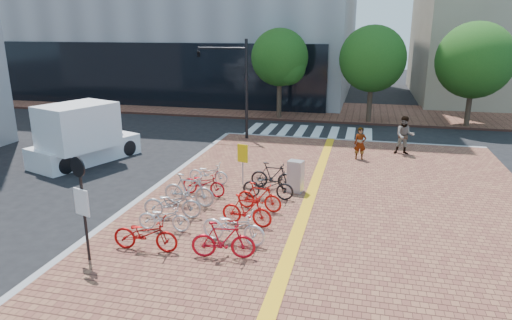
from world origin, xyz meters
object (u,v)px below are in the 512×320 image
(bike_5, at_px, (208,173))
(bike_7, at_px, (233,226))
(bike_3, at_px, (189,190))
(pedestrian_a, at_px, (360,144))
(bike_6, at_px, (223,240))
(utility_box, at_px, (296,176))
(bike_11, at_px, (273,176))
(bike_9, at_px, (259,197))
(bike_10, at_px, (268,186))
(bike_2, at_px, (172,203))
(bike_8, at_px, (247,210))
(bike_1, at_px, (164,217))
(yellow_sign, at_px, (242,157))
(notice_sign, at_px, (82,196))
(bike_0, at_px, (145,234))
(bike_4, at_px, (203,183))
(traffic_light_pole, at_px, (224,70))
(pedestrian_b, at_px, (405,135))
(box_truck, at_px, (82,134))

(bike_5, relative_size, bike_7, 0.84)
(bike_3, bearing_deg, pedestrian_a, -33.19)
(bike_6, distance_m, utility_box, 5.67)
(bike_11, bearing_deg, bike_3, 137.26)
(bike_9, xyz_separation_m, pedestrian_a, (3.15, 7.16, 0.27))
(bike_10, bearing_deg, pedestrian_a, -27.35)
(bike_2, xyz_separation_m, bike_8, (2.50, -0.02, 0.00))
(bike_2, distance_m, bike_9, 2.89)
(bike_1, bearing_deg, bike_5, -2.06)
(bike_3, distance_m, bike_10, 2.84)
(yellow_sign, bearing_deg, notice_sign, -109.41)
(bike_1, bearing_deg, notice_sign, 147.56)
(bike_5, distance_m, bike_8, 4.28)
(bike_0, height_order, utility_box, utility_box)
(bike_4, distance_m, traffic_light_pole, 9.86)
(bike_0, xyz_separation_m, pedestrian_a, (5.55, 10.72, 0.27))
(pedestrian_b, relative_size, box_truck, 0.35)
(bike_10, bearing_deg, bike_3, 117.17)
(bike_4, xyz_separation_m, utility_box, (3.23, 1.16, 0.15))
(bike_1, distance_m, pedestrian_b, 13.31)
(pedestrian_b, xyz_separation_m, yellow_sign, (-6.45, -6.23, 0.20))
(bike_9, bearing_deg, box_truck, 76.71)
(bike_2, relative_size, utility_box, 1.56)
(bike_9, height_order, notice_sign, notice_sign)
(bike_8, bearing_deg, bike_3, 71.91)
(bike_2, bearing_deg, bike_5, -8.65)
(bike_2, xyz_separation_m, bike_11, (2.61, 3.47, 0.02))
(bike_4, height_order, utility_box, utility_box)
(bike_3, xyz_separation_m, box_truck, (-7.04, 4.43, 0.63))
(bike_2, xyz_separation_m, bike_3, (0.13, 1.11, 0.07))
(bike_3, height_order, bike_6, bike_3)
(bike_9, bearing_deg, utility_box, -12.47)
(bike_11, xyz_separation_m, pedestrian_b, (5.21, 6.41, 0.41))
(bike_5, xyz_separation_m, yellow_sign, (1.35, 0.19, 0.71))
(bike_8, bearing_deg, bike_10, 3.75)
(bike_8, bearing_deg, bike_5, 42.98)
(utility_box, xyz_separation_m, notice_sign, (-4.54, -6.54, 1.21))
(bike_10, distance_m, pedestrian_a, 6.78)
(bike_3, relative_size, utility_box, 1.56)
(bike_4, relative_size, notice_sign, 0.60)
(bike_8, relative_size, traffic_light_pole, 0.31)
(bike_1, distance_m, box_truck, 9.64)
(bike_2, distance_m, traffic_light_pole, 11.87)
(pedestrian_a, height_order, traffic_light_pole, traffic_light_pole)
(bike_1, height_order, box_truck, box_truck)
(bike_6, bearing_deg, traffic_light_pole, 7.77)
(bike_9, height_order, traffic_light_pole, traffic_light_pole)
(bike_2, relative_size, pedestrian_b, 1.01)
(bike_9, height_order, yellow_sign, yellow_sign)
(bike_5, relative_size, yellow_sign, 0.99)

